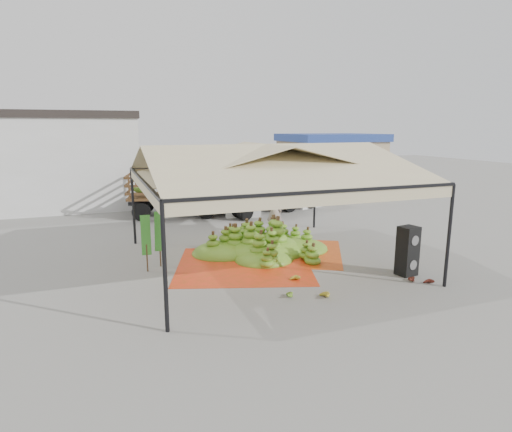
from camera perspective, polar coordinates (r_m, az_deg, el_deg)
name	(u,v)px	position (r m, az deg, el deg)	size (l,w,h in m)	color
ground	(266,262)	(14.82, 1.31, -6.09)	(90.00, 90.00, 0.00)	slate
canopy_tent	(266,166)	(14.16, 1.38, 6.72)	(8.10, 8.10, 4.00)	black
building_white	(4,161)	(27.57, -30.56, 6.33)	(14.30, 6.30, 5.40)	silver
building_tan	(330,163)	(30.33, 9.86, 6.91)	(6.30, 5.30, 4.10)	tan
tarp_left	(244,265)	(14.45, -1.66, -6.54)	(4.38, 4.18, 0.01)	red
tarp_right	(292,252)	(15.94, 4.82, -4.83)	(3.55, 3.73, 0.01)	#CC4C13
banana_heap	(264,237)	(15.80, 1.12, -2.82)	(5.28, 4.34, 1.13)	#487A19
hand_yellow_a	(323,294)	(11.90, 8.87, -10.25)	(0.49, 0.40, 0.22)	gold
hand_yellow_b	(294,278)	(13.02, 5.15, -8.23)	(0.46, 0.37, 0.21)	gold
hand_red_a	(408,278)	(13.76, 19.65, -7.77)	(0.46, 0.38, 0.21)	#5A1E14
hand_red_b	(429,281)	(13.72, 22.05, -8.07)	(0.40, 0.33, 0.18)	#531B12
hand_green	(286,293)	(11.86, 4.07, -10.26)	(0.45, 0.37, 0.20)	#497E1A
hanging_bunches	(260,190)	(13.45, 0.53, 3.54)	(3.24, 0.24, 0.20)	#44811A
speaker_stack	(407,251)	(14.12, 19.55, -4.41)	(0.64, 0.58, 1.55)	black
banana_leaves	(154,268)	(14.56, -13.42, -6.76)	(0.96, 1.36, 3.70)	#287A20
vendor	(274,212)	(18.35, 2.48, 0.53)	(0.71, 0.47, 1.95)	gray
truck_left	(200,188)	(22.53, -7.49, 3.67)	(7.01, 3.70, 2.29)	#51351B
truck_right	(273,185)	(23.71, 2.32, 4.11)	(6.96, 4.45, 2.26)	#4D3319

